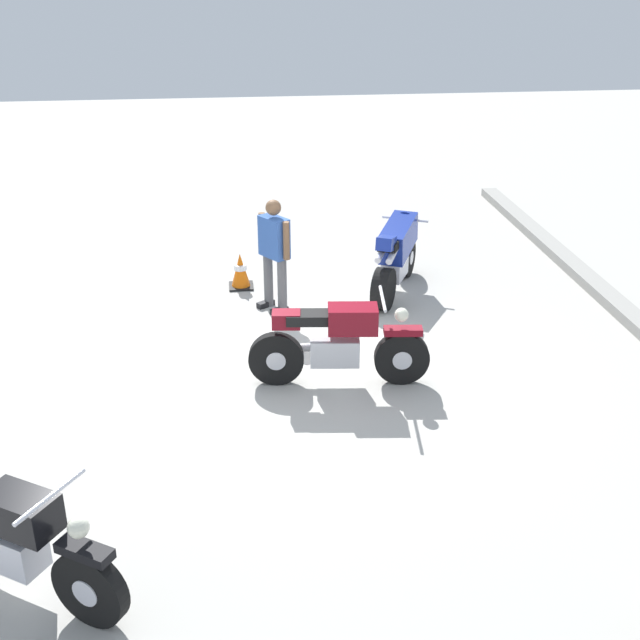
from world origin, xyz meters
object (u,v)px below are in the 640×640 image
motorcycle_black_cruiser (11,537)px  motorcycle_blue_sportbike (396,253)px  motorcycle_maroon_cruiser (338,343)px  traffic_cone (240,271)px  person_in_blue_shirt (274,249)px

motorcycle_black_cruiser → motorcycle_blue_sportbike: bearing=86.1°
motorcycle_black_cruiser → motorcycle_maroon_cruiser: bearing=78.2°
motorcycle_blue_sportbike → traffic_cone: (-0.42, -2.27, -0.33)m
person_in_blue_shirt → motorcycle_black_cruiser: bearing=31.5°
motorcycle_black_cruiser → traffic_cone: 6.41m
traffic_cone → person_in_blue_shirt: bearing=28.0°
motorcycle_maroon_cruiser → person_in_blue_shirt: size_ratio=1.32×
motorcycle_maroon_cruiser → motorcycle_blue_sportbike: motorcycle_blue_sportbike is taller
motorcycle_maroon_cruiser → motorcycle_blue_sportbike: 2.94m
motorcycle_blue_sportbike → motorcycle_black_cruiser: size_ratio=1.00×
motorcycle_maroon_cruiser → motorcycle_black_cruiser: same height
motorcycle_maroon_cruiser → person_in_blue_shirt: (-2.22, -0.58, 0.37)m
motorcycle_black_cruiser → traffic_cone: bearing=105.1°
motorcycle_maroon_cruiser → motorcycle_black_cruiser: (3.03, -2.94, 0.00)m
motorcycle_blue_sportbike → traffic_cone: motorcycle_blue_sportbike is taller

